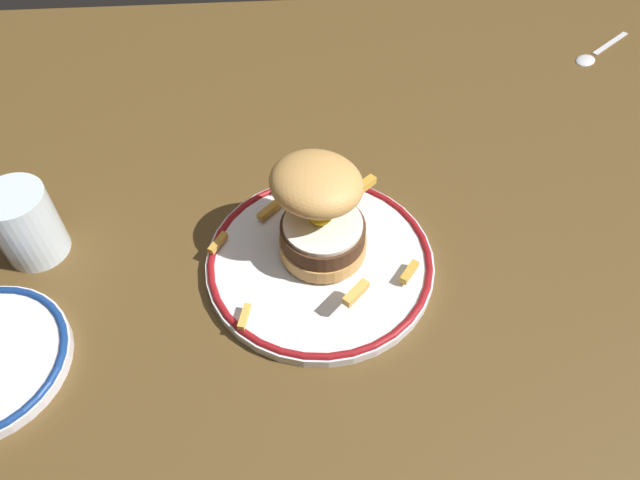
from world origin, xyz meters
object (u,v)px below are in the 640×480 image
Objects in this scene: burger at (320,210)px; spoon at (592,55)px; water_glass at (27,227)px; dinner_plate at (320,261)px.

burger is 1.21× the size of spoon.
spoon is at bearing 23.18° from water_glass.
water_glass is 0.76× the size of spoon.
burger is at bearing 87.16° from dinner_plate.
burger is at bearing -141.61° from spoon.
water_glass is at bearing 171.75° from dinner_plate.
burger is at bearing -4.52° from water_glass.
spoon is at bearing 39.94° from dinner_plate.
spoon is (44.62, 37.36, -0.48)cm from dinner_plate.
burger reaches higher than water_glass.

